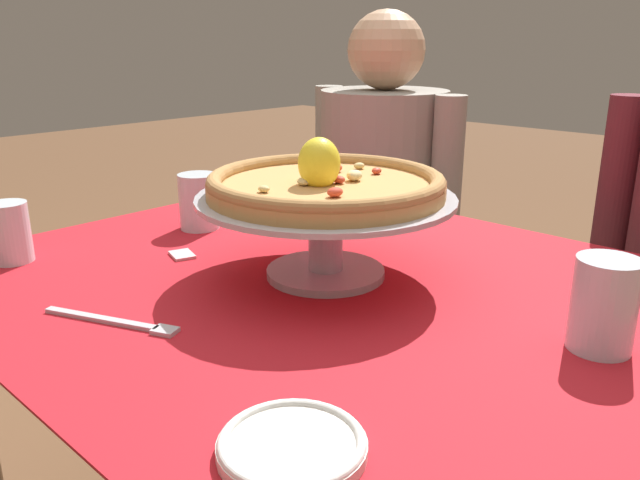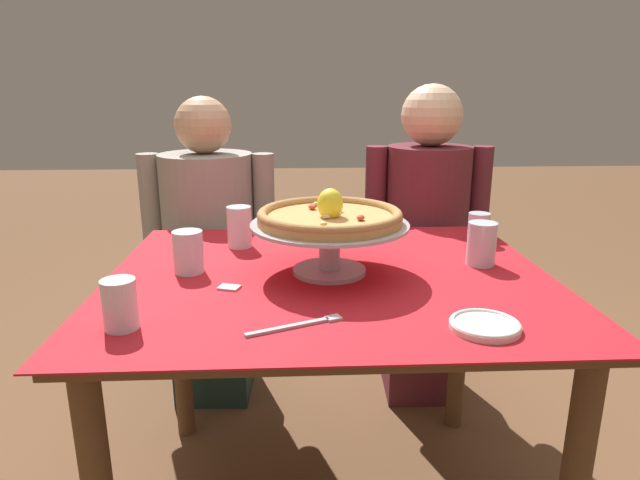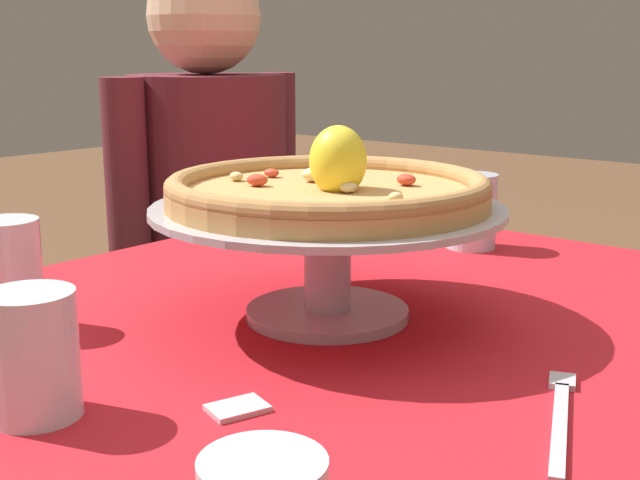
# 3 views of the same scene
# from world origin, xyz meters

# --- Properties ---
(dining_table) EXTENTS (1.13, 0.95, 0.73)m
(dining_table) POSITION_xyz_m (0.00, 0.00, 0.62)
(dining_table) COLOR brown
(dining_table) RESTS_ON ground
(pizza_stand) EXTENTS (0.40, 0.40, 0.13)m
(pizza_stand) POSITION_xyz_m (0.00, 0.01, 0.83)
(pizza_stand) COLOR #B7B7C1
(pizza_stand) RESTS_ON dining_table
(pizza) EXTENTS (0.37, 0.37, 0.09)m
(pizza) POSITION_xyz_m (0.00, 0.01, 0.89)
(pizza) COLOR tan
(pizza) RESTS_ON pizza_stand
(water_glass_back_left) EXTENTS (0.07, 0.07, 0.12)m
(water_glass_back_left) POSITION_xyz_m (-0.25, 0.27, 0.79)
(water_glass_back_left) COLOR white
(water_glass_back_left) RESTS_ON dining_table
(water_glass_front_left) EXTENTS (0.07, 0.07, 0.10)m
(water_glass_front_left) POSITION_xyz_m (-0.44, -0.30, 0.78)
(water_glass_front_left) COLOR silver
(water_glass_front_left) RESTS_ON dining_table
(water_glass_side_right) EXTENTS (0.08, 0.08, 0.12)m
(water_glass_side_right) POSITION_xyz_m (0.42, 0.06, 0.78)
(water_glass_side_right) COLOR silver
(water_glass_side_right) RESTS_ON dining_table
(water_glass_side_left) EXTENTS (0.08, 0.08, 0.11)m
(water_glass_side_left) POSITION_xyz_m (-0.37, 0.04, 0.78)
(water_glass_side_left) COLOR silver
(water_glass_side_left) RESTS_ON dining_table
(water_glass_back_right) EXTENTS (0.07, 0.07, 0.09)m
(water_glass_back_right) POSITION_xyz_m (0.48, 0.28, 0.77)
(water_glass_back_right) COLOR silver
(water_glass_back_right) RESTS_ON dining_table
(side_plate) EXTENTS (0.14, 0.14, 0.02)m
(side_plate) POSITION_xyz_m (0.29, -0.34, 0.74)
(side_plate) COLOR silver
(side_plate) RESTS_ON dining_table
(dinner_fork) EXTENTS (0.20, 0.10, 0.01)m
(dinner_fork) POSITION_xyz_m (-0.08, -0.31, 0.74)
(dinner_fork) COLOR #B7B7C1
(dinner_fork) RESTS_ON dining_table
(sugar_packet) EXTENTS (0.06, 0.05, 0.00)m
(sugar_packet) POSITION_xyz_m (-0.25, -0.09, 0.74)
(sugar_packet) COLOR beige
(sugar_packet) RESTS_ON dining_table
(diner_left) EXTENTS (0.50, 0.36, 1.17)m
(diner_left) POSITION_xyz_m (-0.41, 0.70, 0.57)
(diner_left) COLOR #1E3833
(diner_left) RESTS_ON ground
(diner_right) EXTENTS (0.47, 0.33, 1.21)m
(diner_right) POSITION_xyz_m (0.41, 0.67, 0.58)
(diner_right) COLOR maroon
(diner_right) RESTS_ON ground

